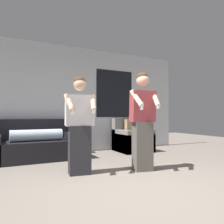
{
  "coord_description": "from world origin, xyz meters",
  "views": [
    {
      "loc": [
        -1.62,
        -2.23,
        0.94
      ],
      "look_at": [
        0.02,
        1.02,
        1.0
      ],
      "focal_mm": 35.0,
      "sensor_mm": 36.0,
      "label": 1
    }
  ],
  "objects_px": {
    "person_left": "(80,125)",
    "couch": "(36,145)",
    "person_right": "(143,120)",
    "armchair": "(132,139)"
  },
  "relations": [
    {
      "from": "armchair",
      "to": "person_left",
      "type": "bearing_deg",
      "value": -141.79
    },
    {
      "from": "couch",
      "to": "person_right",
      "type": "relative_size",
      "value": 1.12
    },
    {
      "from": "couch",
      "to": "person_left",
      "type": "xyz_separation_m",
      "value": [
        0.47,
        -1.56,
        0.48
      ]
    },
    {
      "from": "couch",
      "to": "armchair",
      "type": "height_order",
      "value": "armchair"
    },
    {
      "from": "person_left",
      "to": "person_right",
      "type": "bearing_deg",
      "value": -14.26
    },
    {
      "from": "person_left",
      "to": "couch",
      "type": "bearing_deg",
      "value": 106.7
    },
    {
      "from": "couch",
      "to": "person_right",
      "type": "bearing_deg",
      "value": -50.43
    },
    {
      "from": "armchair",
      "to": "person_right",
      "type": "relative_size",
      "value": 0.51
    },
    {
      "from": "couch",
      "to": "person_left",
      "type": "distance_m",
      "value": 1.7
    },
    {
      "from": "armchair",
      "to": "person_left",
      "type": "distance_m",
      "value": 2.55
    }
  ]
}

